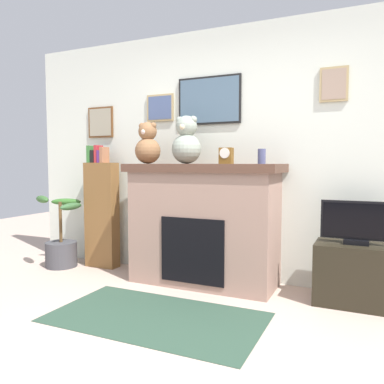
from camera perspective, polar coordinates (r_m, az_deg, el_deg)
The scene contains 12 objects.
ground_plane at distance 2.56m, azimuth -8.03°, elevation -24.01°, with size 12.00×12.00×0.00m, color #BBA191.
back_wall at distance 4.08m, azimuth 7.09°, elevation 5.57°, with size 5.20×0.15×2.60m.
fireplace at distance 3.89m, azimuth 1.77°, elevation -4.65°, with size 1.54×0.63×1.20m.
bookshelf at distance 4.63m, azimuth -13.14°, elevation -2.82°, with size 0.39×0.16×1.41m.
potted_plant at distance 4.82m, azimuth -18.67°, elevation -7.29°, with size 0.49×0.60×0.84m.
tv_stand at distance 3.66m, azimuth 22.84°, elevation -11.09°, with size 0.66×0.40×0.52m, color black.
television at distance 3.57m, azimuth 23.05°, elevation -4.28°, with size 0.58×0.14×0.37m.
area_rug at distance 3.22m, azimuth -5.27°, elevation -17.79°, with size 1.67×0.94×0.01m, color #2C4636.
candle_jar at distance 3.64m, azimuth 10.19°, elevation 5.17°, with size 0.07×0.07×0.14m, color #4C517A.
mantel_clock at distance 3.74m, azimuth 5.04°, elevation 5.34°, with size 0.12×0.09×0.16m.
teddy_bear_grey at distance 4.12m, azimuth -6.52°, elevation 6.86°, with size 0.27×0.27×0.43m.
teddy_bear_brown at distance 3.91m, azimuth -0.82°, elevation 7.32°, with size 0.30×0.30×0.48m.
Camera 1 is at (1.23, -1.89, 1.21)m, focal length 36.33 mm.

